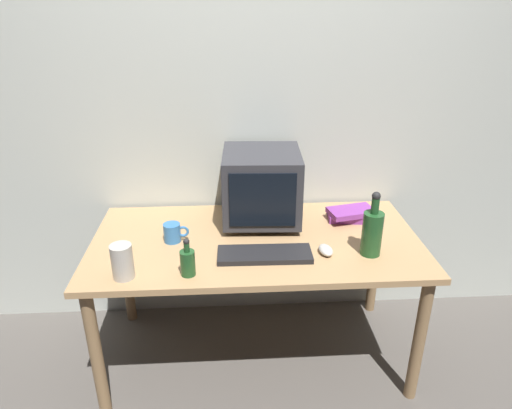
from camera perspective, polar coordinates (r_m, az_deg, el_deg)
name	(u,v)px	position (r m, az deg, el deg)	size (l,w,h in m)	color
ground_plane	(256,352)	(2.65, 0.00, -17.64)	(6.00, 6.00, 0.00)	#56514C
back_wall	(251,104)	(2.48, -0.67, 12.24)	(4.00, 0.08, 2.50)	beige
desk	(256,253)	(2.28, 0.00, -5.94)	(1.57, 0.80, 0.70)	tan
crt_monitor	(262,186)	(2.33, 0.69, 2.25)	(0.40, 0.40, 0.37)	#333338
keyboard	(265,254)	(2.09, 1.07, -6.14)	(0.42, 0.15, 0.02)	black
computer_mouse	(326,250)	(2.13, 8.55, -5.54)	(0.06, 0.10, 0.04)	beige
bottle_tall	(372,231)	(2.12, 14.07, -3.23)	(0.09, 0.09, 0.30)	#1E4C23
bottle_short	(188,262)	(1.96, -8.38, -6.94)	(0.06, 0.06, 0.17)	#1E4C23
book_stack	(351,214)	(2.46, 11.63, -1.19)	(0.26, 0.18, 0.06)	#843893
mug	(173,232)	(2.23, -10.16, -3.37)	(0.12, 0.08, 0.09)	#3370B2
metal_canister	(122,261)	(1.99, -16.08, -6.73)	(0.09, 0.09, 0.15)	#B7B2A8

